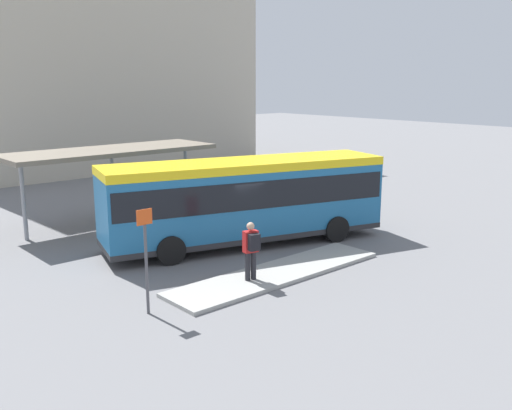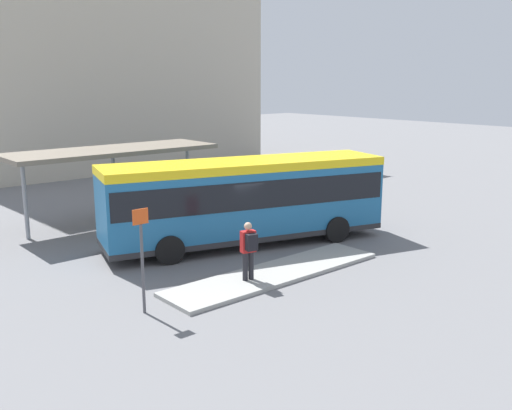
% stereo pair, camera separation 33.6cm
% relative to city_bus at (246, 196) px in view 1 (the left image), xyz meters
% --- Properties ---
extents(ground_plane, '(120.00, 120.00, 0.00)m').
position_rel_city_bus_xyz_m(ground_plane, '(-0.01, 0.00, -1.83)').
color(ground_plane, slate).
extents(curb_island, '(7.69, 1.80, 0.12)m').
position_rel_city_bus_xyz_m(curb_island, '(-1.51, -3.28, -1.77)').
color(curb_island, '#9E9E99').
rests_on(curb_island, ground_plane).
extents(city_bus, '(10.68, 5.33, 3.13)m').
position_rel_city_bus_xyz_m(city_bus, '(0.00, 0.00, 0.00)').
color(city_bus, '#1E6093').
rests_on(city_bus, ground_plane).
extents(pedestrian_waiting, '(0.47, 0.52, 1.77)m').
position_rel_city_bus_xyz_m(pedestrian_waiting, '(-2.65, -3.34, -0.69)').
color(pedestrian_waiting, '#232328').
rests_on(pedestrian_waiting, curb_island).
extents(bicycle_green, '(0.48, 1.73, 0.75)m').
position_rel_city_bus_xyz_m(bicycle_green, '(7.24, 1.19, -1.45)').
color(bicycle_green, black).
rests_on(bicycle_green, ground_plane).
extents(bicycle_orange, '(0.48, 1.54, 0.67)m').
position_rel_city_bus_xyz_m(bicycle_orange, '(7.64, 1.89, -1.49)').
color(bicycle_orange, black).
rests_on(bicycle_orange, ground_plane).
extents(bicycle_black, '(0.48, 1.61, 0.70)m').
position_rel_city_bus_xyz_m(bicycle_black, '(7.20, 2.59, -1.48)').
color(bicycle_black, black).
rests_on(bicycle_black, ground_plane).
extents(bicycle_blue, '(0.48, 1.62, 0.70)m').
position_rel_city_bus_xyz_m(bicycle_blue, '(7.15, 3.29, -1.48)').
color(bicycle_blue, black).
rests_on(bicycle_blue, ground_plane).
extents(station_shelter, '(8.70, 2.93, 3.19)m').
position_rel_city_bus_xyz_m(station_shelter, '(-2.19, 5.98, 1.20)').
color(station_shelter, '#706656').
rests_on(station_shelter, ground_plane).
extents(potted_planter_near_shelter, '(0.73, 0.73, 1.24)m').
position_rel_city_bus_xyz_m(potted_planter_near_shelter, '(-2.14, 3.66, -1.17)').
color(potted_planter_near_shelter, slate).
rests_on(potted_planter_near_shelter, ground_plane).
extents(potted_planter_far_side, '(0.77, 0.77, 1.17)m').
position_rel_city_bus_xyz_m(potted_planter_far_side, '(1.64, 3.37, -1.22)').
color(potted_planter_far_side, slate).
rests_on(potted_planter_far_side, ground_plane).
extents(platform_sign, '(0.44, 0.08, 2.80)m').
position_rel_city_bus_xyz_m(platform_sign, '(-6.12, -3.20, -0.27)').
color(platform_sign, '#4C4C51').
rests_on(platform_sign, ground_plane).
extents(station_building, '(21.11, 11.82, 17.69)m').
position_rel_city_bus_xyz_m(station_building, '(5.59, 23.50, 7.01)').
color(station_building, '#BCB29E').
rests_on(station_building, ground_plane).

